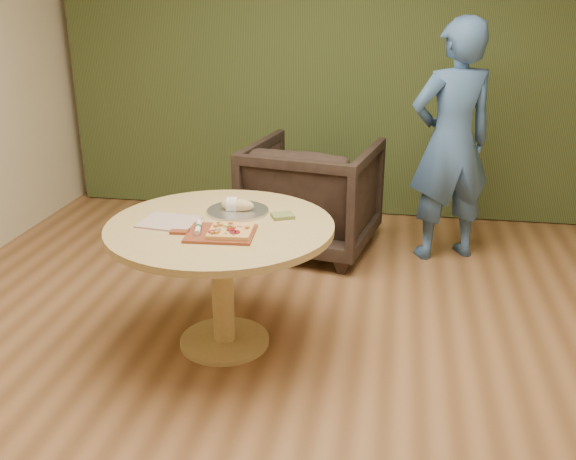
# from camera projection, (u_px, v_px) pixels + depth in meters

# --- Properties ---
(room_shell) EXTENTS (5.04, 6.04, 2.84)m
(room_shell) POSITION_uv_depth(u_px,v_px,m) (265.00, 122.00, 2.88)
(room_shell) COLOR #96643C
(room_shell) RESTS_ON ground
(curtain) EXTENTS (4.80, 0.14, 2.78)m
(curtain) POSITION_uv_depth(u_px,v_px,m) (333.00, 56.00, 5.55)
(curtain) COLOR #2E3B1B
(curtain) RESTS_ON ground
(pedestal_table) EXTENTS (1.26, 1.26, 0.75)m
(pedestal_table) POSITION_uv_depth(u_px,v_px,m) (221.00, 247.00, 3.57)
(pedestal_table) COLOR tan
(pedestal_table) RESTS_ON ground
(pizza_paddle) EXTENTS (0.46, 0.30, 0.01)m
(pizza_paddle) POSITION_uv_depth(u_px,v_px,m) (219.00, 233.00, 3.36)
(pizza_paddle) COLOR brown
(pizza_paddle) RESTS_ON pedestal_table
(flatbread_pizza) EXTENTS (0.23, 0.23, 0.04)m
(flatbread_pizza) POSITION_uv_depth(u_px,v_px,m) (230.00, 231.00, 3.34)
(flatbread_pizza) COLOR #E1A358
(flatbread_pizza) RESTS_ON pizza_paddle
(cutlery_roll) EXTENTS (0.07, 0.20, 0.03)m
(cutlery_roll) POSITION_uv_depth(u_px,v_px,m) (198.00, 227.00, 3.38)
(cutlery_roll) COLOR silver
(cutlery_roll) RESTS_ON pizza_paddle
(newspaper) EXTENTS (0.33, 0.28, 0.01)m
(newspaper) POSITION_uv_depth(u_px,v_px,m) (169.00, 222.00, 3.53)
(newspaper) COLOR silver
(newspaper) RESTS_ON pedestal_table
(serving_tray) EXTENTS (0.36, 0.36, 0.02)m
(serving_tray) POSITION_uv_depth(u_px,v_px,m) (238.00, 211.00, 3.69)
(serving_tray) COLOR silver
(serving_tray) RESTS_ON pedestal_table
(bread_roll) EXTENTS (0.19, 0.09, 0.09)m
(bread_roll) POSITION_uv_depth(u_px,v_px,m) (236.00, 205.00, 3.68)
(bread_roll) COLOR tan
(bread_roll) RESTS_ON serving_tray
(green_packet) EXTENTS (0.15, 0.14, 0.02)m
(green_packet) POSITION_uv_depth(u_px,v_px,m) (283.00, 216.00, 3.61)
(green_packet) COLOR #4E5C29
(green_packet) RESTS_ON pedestal_table
(armchair) EXTENTS (1.08, 1.03, 0.96)m
(armchair) POSITION_uv_depth(u_px,v_px,m) (312.00, 191.00, 4.99)
(armchair) COLOR black
(armchair) RESTS_ON ground
(person_standing) EXTENTS (0.77, 0.65, 1.79)m
(person_standing) POSITION_uv_depth(u_px,v_px,m) (451.00, 143.00, 4.70)
(person_standing) COLOR #3A5F93
(person_standing) RESTS_ON ground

